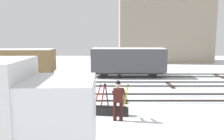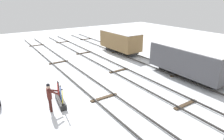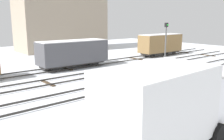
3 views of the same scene
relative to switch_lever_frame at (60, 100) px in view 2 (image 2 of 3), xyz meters
The scene contains 8 objects.
ground_plane 2.77m from the switch_lever_frame, 72.14° to the left, with size 60.00×60.00×0.00m, color silver.
track_main_line 2.76m from the switch_lever_frame, 72.14° to the left, with size 44.00×1.94×0.18m.
track_siding_near 6.37m from the switch_lever_frame, 82.38° to the left, with size 44.00×1.94×0.18m.
track_siding_far 10.10m from the switch_lever_frame, 85.20° to the left, with size 44.00×1.94×0.18m.
switch_lever_frame is the anchor object (origin of this frame).
rail_worker 1.09m from the switch_lever_frame, 59.64° to the right, with size 0.59×0.71×1.73m.
freight_car_back_track 10.26m from the switch_lever_frame, 81.13° to the left, with size 6.39×2.26×2.53m.
freight_car_mid_siding 12.70m from the switch_lever_frame, 127.30° to the left, with size 5.44×2.33×2.44m.
Camera 2 is at (9.64, -5.78, 6.21)m, focal length 31.07 mm.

